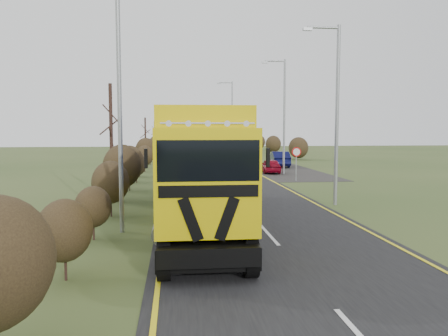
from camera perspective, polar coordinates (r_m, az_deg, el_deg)
ground at (r=19.49m, az=3.36°, el=-5.97°), size 160.00×160.00×0.00m
road at (r=29.27m, az=0.03°, el=-2.25°), size 8.00×120.00×0.02m
layby at (r=40.23m, az=7.66°, el=-0.31°), size 6.00×18.00×0.02m
lane_markings at (r=28.97m, az=0.10°, el=-2.29°), size 7.52×116.00×0.01m
hedgerow at (r=26.97m, az=-12.22°, el=0.45°), size 2.24×102.04×6.05m
lorry at (r=17.69m, az=-3.86°, el=0.94°), size 3.02×15.54×4.33m
car_red_hatchback at (r=37.69m, az=6.07°, el=0.27°), size 1.62×3.66×1.22m
car_blue_sedan at (r=44.26m, az=7.24°, el=1.16°), size 2.05×4.80×1.54m
streetlight_near at (r=22.06m, az=14.31°, el=7.67°), size 1.86×0.18×8.72m
streetlight_mid at (r=36.84m, az=7.69°, el=7.35°), size 2.01×0.19×9.49m
streetlight_far at (r=60.44m, az=0.93°, el=6.91°), size 2.18×0.21×10.30m
left_pole at (r=16.07m, az=-13.52°, el=9.80°), size 0.16×0.16×10.17m
speed_sign at (r=31.78m, az=9.43°, el=1.39°), size 0.68×0.10×2.47m
warning_board at (r=44.56m, az=3.24°, el=1.79°), size 0.76×0.11×1.99m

